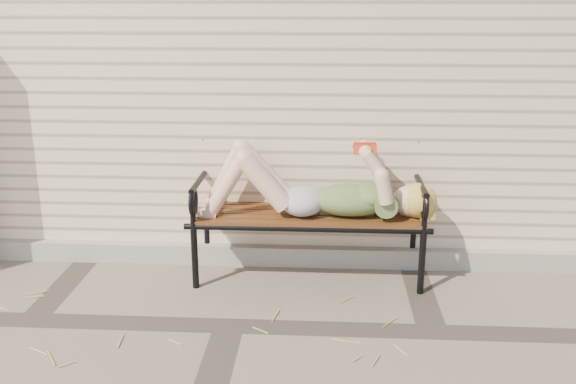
{
  "coord_description": "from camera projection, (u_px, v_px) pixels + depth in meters",
  "views": [
    {
      "loc": [
        0.58,
        -3.53,
        1.95
      ],
      "look_at": [
        0.33,
        0.63,
        0.68
      ],
      "focal_mm": 40.0,
      "sensor_mm": 36.0,
      "label": 1
    }
  ],
  "objects": [
    {
      "name": "house_wall",
      "position": [
        269.0,
        45.0,
        6.4
      ],
      "size": [
        8.0,
        4.0,
        3.0
      ],
      "primitive_type": "cube",
      "color": "beige",
      "rests_on": "ground"
    },
    {
      "name": "garden_bench",
      "position": [
        309.0,
        188.0,
        4.6
      ],
      "size": [
        1.77,
        0.7,
        1.14
      ],
      "color": "black",
      "rests_on": "ground"
    },
    {
      "name": "reading_woman",
      "position": [
        311.0,
        188.0,
        4.45
      ],
      "size": [
        1.67,
        0.38,
        0.52
      ],
      "color": "#0B434D",
      "rests_on": "ground"
    },
    {
      "name": "foundation_strip",
      "position": [
        248.0,
        255.0,
        4.87
      ],
      "size": [
        8.0,
        0.1,
        0.15
      ],
      "primitive_type": "cube",
      "color": "#9B948C",
      "rests_on": "ground"
    },
    {
      "name": "straw_scatter",
      "position": [
        93.0,
        358.0,
        3.61
      ],
      "size": [
        2.81,
        1.53,
        0.01
      ],
      "color": "tan",
      "rests_on": "ground"
    },
    {
      "name": "ground",
      "position": [
        229.0,
        326.0,
        3.97
      ],
      "size": [
        80.0,
        80.0,
        0.0
      ],
      "primitive_type": "plane",
      "color": "#77695B",
      "rests_on": "ground"
    }
  ]
}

